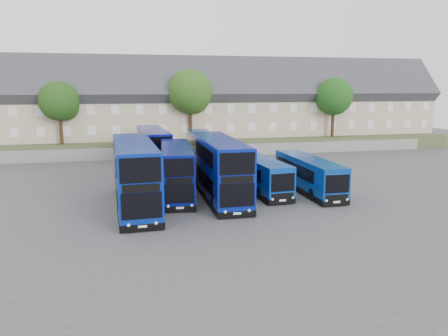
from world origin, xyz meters
TOP-DOWN VIEW (x-y plane):
  - ground at (0.00, 0.00)m, footprint 120.00×120.00m
  - retaining_wall at (0.00, 24.00)m, footprint 70.00×0.40m
  - earth_bank at (0.00, 34.00)m, footprint 80.00×20.00m
  - terrace_row at (6.00, 30.00)m, footprint 66.00×10.40m
  - dd_front_left at (-5.90, 1.54)m, footprint 3.27×12.47m
  - dd_front_mid at (-2.45, 4.24)m, footprint 3.22×10.59m
  - dd_front_right at (0.89, 2.81)m, footprint 2.94×12.12m
  - dd_rear_left at (-3.55, 15.80)m, footprint 3.12×11.32m
  - dd_rear_right at (1.53, 14.20)m, footprint 2.96×10.31m
  - coach_east_a at (4.71, 4.69)m, footprint 2.99×10.78m
  - coach_east_b at (8.89, 3.34)m, footprint 2.29×10.69m
  - tree_west at (-13.85, 25.10)m, footprint 4.80×4.80m
  - tree_mid at (2.15, 25.60)m, footprint 5.76×5.76m
  - tree_east at (22.15, 25.10)m, footprint 5.12×5.12m
  - tree_far at (28.15, 32.10)m, footprint 5.44×5.44m

SIDE VIEW (x-z plane):
  - ground at x=0.00m, z-range 0.00..0.00m
  - retaining_wall at x=0.00m, z-range 0.00..1.50m
  - earth_bank at x=0.00m, z-range 0.00..2.00m
  - coach_east_a at x=4.71m, z-range -0.03..2.88m
  - coach_east_b at x=8.89m, z-range -0.03..2.89m
  - dd_rear_right at x=1.53m, z-range -0.04..4.01m
  - dd_front_mid at x=-2.45m, z-range -0.04..4.11m
  - dd_rear_left at x=-3.55m, z-range -0.04..4.41m
  - dd_front_right at x=0.89m, z-range -0.04..4.76m
  - dd_front_left at x=-5.90m, z-range -0.04..4.88m
  - terrace_row at x=6.00m, z-range 1.00..12.20m
  - tree_west at x=-13.85m, z-range 3.23..10.88m
  - tree_east at x=22.15m, z-range 3.31..11.47m
  - tree_far at x=28.15m, z-range 3.39..12.06m
  - tree_mid at x=2.15m, z-range 3.48..12.66m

